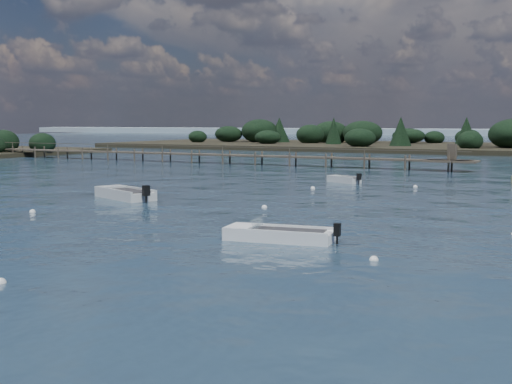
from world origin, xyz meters
The scene contains 12 objects.
ground centered at (0.00, 60.00, 0.00)m, with size 400.00×400.00×0.00m, color #182A3A.
dinghy_mid_grey centered at (-10.02, 14.95, 0.18)m, with size 5.23×3.53×1.32m.
tender_far_white centered at (-1.32, 31.56, 0.15)m, with size 3.13×2.12×1.07m.
dinghy_mid_white_a centered at (4.89, 6.34, 0.14)m, with size 4.81×2.29×1.11m.
buoy_a centered at (0.48, -3.86, 0.00)m, with size 0.32×0.32×0.32m, color white.
buoy_b centered at (9.48, 4.41, 0.00)m, with size 0.32×0.32×0.32m, color white.
buoy_c centered at (-10.40, 7.68, 0.00)m, with size 0.32×0.32×0.32m, color white.
buoy_e centered at (-1.80, 26.21, 0.00)m, with size 0.32×0.32×0.32m, color white.
buoy_extra_a centered at (4.62, 30.64, 0.00)m, with size 0.32×0.32×0.32m, color white.
buoy_extra_b centered at (-0.19, 15.11, 0.00)m, with size 0.32×0.32×0.32m, color white.
jetty centered at (-21.74, 47.99, 0.98)m, with size 64.50×3.20×3.40m.
distant_haze centered at (-90.00, 230.00, 0.00)m, with size 280.00×20.00×2.40m, color #93A8B5.
Camera 1 is at (15.97, -17.04, 4.80)m, focal length 45.00 mm.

